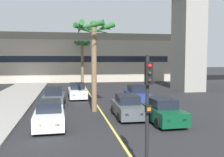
# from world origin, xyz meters

# --- Properties ---
(lane_stripe_center) EXTENTS (0.14, 56.00, 0.01)m
(lane_stripe_center) POSITION_xyz_m (0.00, 24.00, 0.00)
(lane_stripe_center) COLOR #DBCC4C
(lane_stripe_center) RESTS_ON ground
(pier_building_backdrop) EXTENTS (33.54, 8.04, 8.38)m
(pier_building_backdrop) POSITION_xyz_m (0.00, 47.24, 4.13)
(pier_building_backdrop) COLOR #BCB29E
(pier_building_backdrop) RESTS_ON ground
(car_queue_front) EXTENTS (1.93, 4.15, 1.56)m
(car_queue_front) POSITION_xyz_m (-3.67, 21.82, 0.72)
(car_queue_front) COLOR #4C5156
(car_queue_front) RESTS_ON ground
(car_queue_second) EXTENTS (1.96, 4.16, 1.56)m
(car_queue_second) POSITION_xyz_m (3.79, 22.28, 0.72)
(car_queue_second) COLOR navy
(car_queue_second) RESTS_ON ground
(car_queue_third) EXTENTS (1.92, 4.14, 1.56)m
(car_queue_third) POSITION_xyz_m (3.37, 14.70, 0.72)
(car_queue_third) COLOR #0C4728
(car_queue_third) RESTS_ON ground
(car_queue_fourth) EXTENTS (1.95, 4.16, 1.56)m
(car_queue_fourth) POSITION_xyz_m (-3.64, 14.88, 0.72)
(car_queue_fourth) COLOR white
(car_queue_fourth) RESTS_ON ground
(car_queue_fifth) EXTENTS (1.89, 4.13, 1.56)m
(car_queue_fifth) POSITION_xyz_m (1.55, 16.59, 0.72)
(car_queue_fifth) COLOR #4C5156
(car_queue_fifth) RESTS_ON ground
(car_queue_sixth) EXTENTS (1.92, 4.15, 1.56)m
(car_queue_sixth) POSITION_xyz_m (-1.53, 25.84, 0.72)
(car_queue_sixth) COLOR white
(car_queue_sixth) RESTS_ON ground
(traffic_light_median_near) EXTENTS (0.24, 0.37, 4.20)m
(traffic_light_median_near) POSITION_xyz_m (0.09, 7.51, 2.71)
(traffic_light_median_near) COLOR black
(traffic_light_median_near) RESTS_ON ground
(palm_tree_near_median) EXTENTS (3.19, 3.32, 6.94)m
(palm_tree_near_median) POSITION_xyz_m (-0.51, 19.03, 5.48)
(palm_tree_near_median) COLOR brown
(palm_tree_near_median) RESTS_ON ground
(palm_tree_mid_median) EXTENTS (2.68, 2.71, 6.96)m
(palm_tree_mid_median) POSITION_xyz_m (-0.03, 41.75, 5.52)
(palm_tree_mid_median) COLOR brown
(palm_tree_mid_median) RESTS_ON ground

